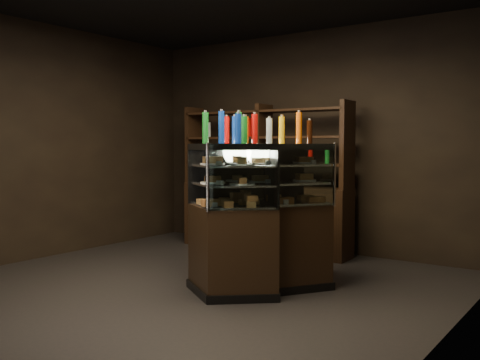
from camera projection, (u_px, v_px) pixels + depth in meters
name	position (u px, v px, depth m)	size (l,w,h in m)	color
ground	(189.00, 287.00, 5.44)	(5.00, 5.00, 0.00)	black
room_shell	(188.00, 95.00, 5.32)	(5.02, 5.02, 3.01)	black
display_case	(248.00, 239.00, 5.43)	(1.62, 1.50, 1.47)	black
food_display	(248.00, 178.00, 5.39)	(1.16, 1.12, 0.45)	#B36D40
bottles_top	(249.00, 130.00, 5.36)	(0.99, 0.98, 0.30)	#0F38B2
potted_conifer	(316.00, 235.00, 5.99)	(0.36, 0.36, 0.78)	black
back_shelving	(264.00, 207.00, 7.32)	(2.48, 0.52, 2.00)	black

